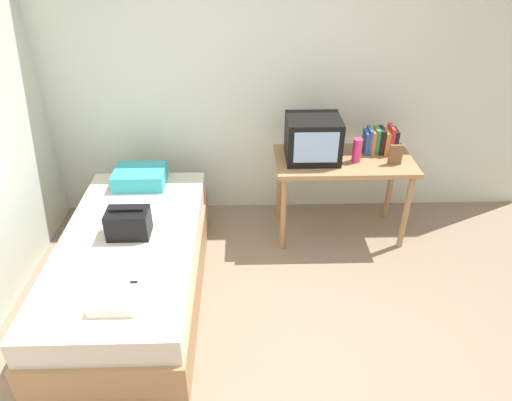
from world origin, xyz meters
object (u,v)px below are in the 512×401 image
object	(u,v)px
tv	(313,139)
bed	(133,266)
remote_dark	(132,291)
folded_towel	(115,301)
pillow	(140,177)
desk	(343,169)
water_bottle	(357,150)
handbag	(128,223)
book_row	(381,141)
picture_frame	(396,155)
magazine	(88,269)

from	to	relation	value
tv	bed	bearing A→B (deg)	-151.07
remote_dark	folded_towel	bearing A→B (deg)	-125.25
pillow	desk	bearing A→B (deg)	-0.23
folded_towel	desk	bearing A→B (deg)	41.68
remote_dark	water_bottle	bearing A→B (deg)	38.23
handbag	book_row	bearing A→B (deg)	23.10
desk	folded_towel	size ratio (longest dim) A/B	4.14
picture_frame	magazine	bearing A→B (deg)	-156.10
remote_dark	desk	bearing A→B (deg)	40.85
folded_towel	remote_dark	bearing A→B (deg)	54.75
magazine	desk	bearing A→B (deg)	30.76
tv	remote_dark	bearing A→B (deg)	-133.31
handbag	remote_dark	distance (m)	0.62
water_bottle	handbag	world-z (taller)	water_bottle
folded_towel	tv	bearing A→B (deg)	47.22
book_row	folded_towel	bearing A→B (deg)	-141.21
water_bottle	magazine	size ratio (longest dim) A/B	0.69
handbag	pillow	bearing A→B (deg)	94.54
handbag	remote_dark	size ratio (longest dim) A/B	1.92
magazine	tv	bearing A→B (deg)	35.17
desk	magazine	world-z (taller)	desk
picture_frame	magazine	world-z (taller)	picture_frame
tv	folded_towel	distance (m)	2.02
magazine	remote_dark	distance (m)	0.40
picture_frame	magazine	xyz separation A→B (m)	(-2.27, -1.00, -0.31)
tv	remote_dark	world-z (taller)	tv
desk	pillow	distance (m)	1.74
remote_dark	bed	bearing A→B (deg)	104.29
water_bottle	picture_frame	bearing A→B (deg)	-11.34
pillow	magazine	world-z (taller)	pillow
bed	book_row	size ratio (longest dim) A/B	7.21
book_row	folded_towel	distance (m)	2.51
book_row	desk	bearing A→B (deg)	-159.60
book_row	handbag	world-z (taller)	book_row
water_bottle	folded_towel	size ratio (longest dim) A/B	0.71
magazine	pillow	bearing A→B (deg)	82.93
folded_towel	pillow	bearing A→B (deg)	94.52
tv	magazine	distance (m)	2.00
water_bottle	remote_dark	size ratio (longest dim) A/B	1.28
pillow	handbag	xyz separation A→B (m)	(0.06, -0.74, 0.03)
picture_frame	remote_dark	distance (m)	2.31
desk	remote_dark	bearing A→B (deg)	-139.15
tv	pillow	distance (m)	1.50
book_row	pillow	distance (m)	2.08
book_row	magazine	distance (m)	2.54
water_bottle	handbag	bearing A→B (deg)	-158.84
handbag	remote_dark	bearing A→B (deg)	-77.72
bed	folded_towel	size ratio (longest dim) A/B	7.14
handbag	remote_dark	world-z (taller)	handbag
handbag	picture_frame	bearing A→B (deg)	16.73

